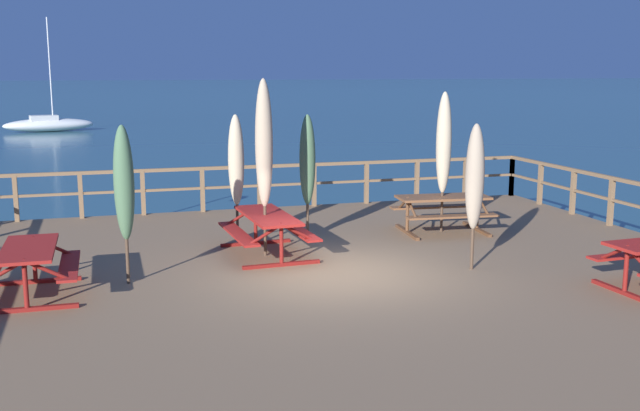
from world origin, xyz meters
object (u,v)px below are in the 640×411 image
object	(u,v)px
patio_umbrella_tall_mid_right	(124,184)
sailboat_distant	(49,124)
picnic_table_back_right	(268,225)
patio_umbrella_short_mid	(475,178)
picnic_table_mid_left	(443,206)
patio_umbrella_short_back	(307,160)
patio_umbrella_tall_back_right	(264,144)
patio_umbrella_tall_back_left	(444,144)
patio_umbrella_tall_front	(236,161)
picnic_table_front_left	(29,261)

from	to	relation	value
patio_umbrella_tall_mid_right	sailboat_distant	world-z (taller)	sailboat_distant
picnic_table_back_right	sailboat_distant	bearing A→B (deg)	98.44
patio_umbrella_short_mid	picnic_table_mid_left	bearing A→B (deg)	74.03
patio_umbrella_short_mid	patio_umbrella_short_back	xyz separation A→B (m)	(-2.08, 3.05, 0.01)
picnic_table_back_right	patio_umbrella_short_back	xyz separation A→B (m)	(1.06, 1.06, 1.03)
patio_umbrella_tall_back_right	patio_umbrella_tall_mid_right	distance (m)	2.80
patio_umbrella_tall_back_right	sailboat_distant	xyz separation A→B (m)	(-6.17, 41.97, -2.39)
patio_umbrella_tall_mid_right	sailboat_distant	size ratio (longest dim) A/B	0.33
picnic_table_back_right	patio_umbrella_tall_mid_right	world-z (taller)	patio_umbrella_tall_mid_right
patio_umbrella_tall_back_right	patio_umbrella_tall_back_left	bearing A→B (deg)	13.84
patio_umbrella_tall_back_left	patio_umbrella_tall_front	world-z (taller)	patio_umbrella_tall_back_left
picnic_table_mid_left	picnic_table_front_left	xyz separation A→B (m)	(-7.95, -2.43, -0.00)
patio_umbrella_tall_back_right	picnic_table_mid_left	bearing A→B (deg)	13.22
picnic_table_back_right	patio_umbrella_tall_back_right	xyz separation A→B (m)	(-0.06, -0.04, 1.49)
sailboat_distant	patio_umbrella_tall_front	bearing A→B (deg)	-81.69
picnic_table_back_right	patio_umbrella_tall_mid_right	distance (m)	3.02
patio_umbrella_tall_mid_right	picnic_table_mid_left	bearing A→B (deg)	18.00
picnic_table_front_left	picnic_table_back_right	bearing A→B (deg)	21.00
patio_umbrella_tall_mid_right	patio_umbrella_tall_back_right	bearing A→B (deg)	25.16
patio_umbrella_tall_mid_right	patio_umbrella_short_back	bearing A→B (deg)	32.25
patio_umbrella_tall_back_right	sailboat_distant	bearing A→B (deg)	98.36
picnic_table_back_right	patio_umbrella_tall_back_right	distance (m)	1.49
picnic_table_front_left	patio_umbrella_tall_back_left	size ratio (longest dim) A/B	0.63
picnic_table_back_right	patio_umbrella_tall_back_left	bearing A→B (deg)	13.46
picnic_table_back_right	patio_umbrella_tall_back_left	distance (m)	4.28
patio_umbrella_tall_back_right	sailboat_distant	size ratio (longest dim) A/B	0.42
picnic_table_mid_left	patio_umbrella_tall_back_left	world-z (taller)	patio_umbrella_tall_back_left
picnic_table_front_left	patio_umbrella_short_back	size ratio (longest dim) A/B	0.74
picnic_table_back_right	sailboat_distant	distance (m)	42.40
picnic_table_back_right	patio_umbrella_short_mid	bearing A→B (deg)	-32.34
picnic_table_front_left	patio_umbrella_tall_back_right	bearing A→B (deg)	20.75
picnic_table_front_left	patio_umbrella_tall_back_left	distance (m)	8.43
picnic_table_front_left	patio_umbrella_short_back	distance (m)	5.77
patio_umbrella_tall_mid_right	sailboat_distant	bearing A→B (deg)	94.86
picnic_table_mid_left	sailboat_distant	size ratio (longest dim) A/B	0.26
picnic_table_front_left	patio_umbrella_tall_front	size ratio (longest dim) A/B	0.74
picnic_table_front_left	picnic_table_back_right	xyz separation A→B (m)	(3.99, 1.53, 0.01)
picnic_table_front_left	patio_umbrella_short_mid	size ratio (longest dim) A/B	0.74
patio_umbrella_tall_back_right	patio_umbrella_short_back	distance (m)	1.63
patio_umbrella_short_mid	sailboat_distant	distance (m)	44.94
patio_umbrella_tall_back_left	patio_umbrella_tall_mid_right	xyz separation A→B (m)	(-6.52, -2.16, -0.25)
patio_umbrella_short_mid	patio_umbrella_tall_mid_right	bearing A→B (deg)	172.31
patio_umbrella_short_back	patio_umbrella_tall_back_left	bearing A→B (deg)	-2.29
picnic_table_back_right	patio_umbrella_tall_back_left	size ratio (longest dim) A/B	0.75
patio_umbrella_tall_back_left	patio_umbrella_tall_mid_right	size ratio (longest dim) A/B	1.15
picnic_table_front_left	patio_umbrella_short_mid	xyz separation A→B (m)	(7.13, -0.45, 1.03)
picnic_table_back_right	picnic_table_mid_left	bearing A→B (deg)	12.83
patio_umbrella_tall_back_right	patio_umbrella_tall_front	world-z (taller)	patio_umbrella_tall_back_right
patio_umbrella_tall_back_left	patio_umbrella_tall_back_right	world-z (taller)	patio_umbrella_tall_back_right
patio_umbrella_short_back	sailboat_distant	distance (m)	41.56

